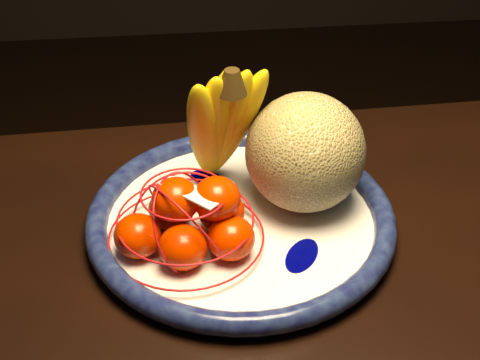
{
  "coord_description": "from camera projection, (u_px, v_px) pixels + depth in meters",
  "views": [
    {
      "loc": [
        -0.03,
        -0.58,
        1.29
      ],
      "look_at": [
        0.05,
        0.15,
        0.76
      ],
      "focal_mm": 55.0,
      "sensor_mm": 36.0,
      "label": 1
    }
  ],
  "objects": [
    {
      "name": "fruit_bowl",
      "position": [
        241.0,
        220.0,
        0.92
      ],
      "size": [
        0.39,
        0.39,
        0.03
      ],
      "rotation": [
        0.0,
        0.0,
        0.43
      ],
      "color": "white",
      "rests_on": "dining_table"
    },
    {
      "name": "mandarin_bag",
      "position": [
        190.0,
        221.0,
        0.87
      ],
      "size": [
        0.23,
        0.23,
        0.12
      ],
      "rotation": [
        0.0,
        0.0,
        -0.29
      ],
      "color": "#ED2500",
      "rests_on": "fruit_bowl"
    },
    {
      "name": "banana_bunch",
      "position": [
        220.0,
        121.0,
        0.92
      ],
      "size": [
        0.13,
        0.13,
        0.21
      ],
      "rotation": [
        0.0,
        0.0,
        0.34
      ],
      "color": "#E6C804",
      "rests_on": "fruit_bowl"
    },
    {
      "name": "cantaloupe",
      "position": [
        305.0,
        152.0,
        0.91
      ],
      "size": [
        0.15,
        0.15,
        0.15
      ],
      "primitive_type": "sphere",
      "color": "olive",
      "rests_on": "fruit_bowl"
    },
    {
      "name": "price_tag",
      "position": [
        191.0,
        192.0,
        0.84
      ],
      "size": [
        0.07,
        0.07,
        0.01
      ],
      "primitive_type": "cube",
      "rotation": [
        -0.14,
        0.1,
        -0.68
      ],
      "color": "white",
      "rests_on": "mandarin_bag"
    }
  ]
}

